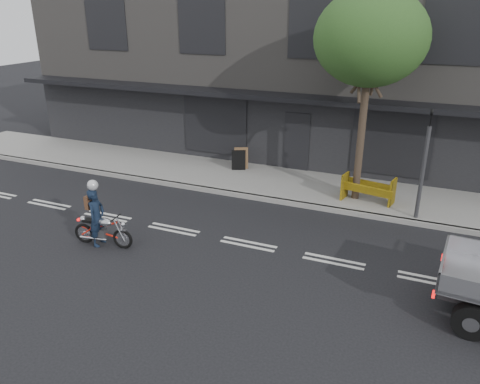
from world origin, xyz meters
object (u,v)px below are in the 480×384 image
(street_tree, at_px, (371,39))
(motorcycle, at_px, (103,230))
(traffic_light_pole, at_px, (423,171))
(rider, at_px, (97,218))
(sandwich_board, at_px, (239,160))
(construction_barrier, at_px, (367,191))

(street_tree, relative_size, motorcycle, 3.77)
(traffic_light_pole, bearing_deg, rider, -148.41)
(rider, bearing_deg, sandwich_board, -17.23)
(rider, xyz_separation_m, construction_barrier, (6.46, 5.38, -0.20))
(street_tree, bearing_deg, rider, -136.19)
(street_tree, xyz_separation_m, motorcycle, (-5.89, -5.79, -4.80))
(motorcycle, bearing_deg, construction_barrier, 34.19)
(motorcycle, relative_size, construction_barrier, 1.08)
(rider, distance_m, construction_barrier, 8.41)
(motorcycle, bearing_deg, traffic_light_pole, 25.80)
(sandwich_board, bearing_deg, motorcycle, -124.29)
(street_tree, height_order, rider, street_tree)
(rider, xyz_separation_m, sandwich_board, (1.32, 6.84, -0.24))
(construction_barrier, distance_m, sandwich_board, 5.34)
(traffic_light_pole, relative_size, sandwich_board, 4.10)
(traffic_light_pole, bearing_deg, motorcycle, -147.92)
(motorcycle, distance_m, sandwich_board, 6.94)
(motorcycle, xyz_separation_m, rider, (-0.15, -0.00, 0.34))
(motorcycle, xyz_separation_m, construction_barrier, (6.31, 5.38, 0.14))
(rider, bearing_deg, street_tree, -52.46)
(motorcycle, relative_size, sandwich_board, 2.09)
(construction_barrier, bearing_deg, traffic_light_pole, -15.49)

